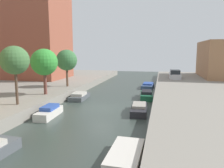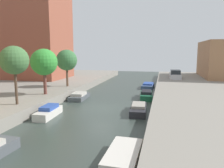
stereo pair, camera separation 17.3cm
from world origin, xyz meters
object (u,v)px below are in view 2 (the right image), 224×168
parked_car (175,75)px  moored_boat_right_1 (123,156)px  street_tree_4 (67,60)px  street_tree_3 (44,62)px  street_tree_2 (14,60)px  moored_boat_right_3 (146,95)px  moored_boat_left_3 (79,96)px  apartment_tower_far (36,19)px  moored_boat_right_4 (148,86)px  moored_boat_right_2 (138,109)px  moored_boat_left_2 (49,112)px

parked_car → moored_boat_right_1: 29.16m
street_tree_4 → parked_car: size_ratio=1.09×
street_tree_3 → street_tree_4: bearing=90.0°
street_tree_2 → moored_boat_right_3: bearing=42.1°
street_tree_2 → moored_boat_left_3: 9.30m
apartment_tower_far → street_tree_3: bearing=-55.5°
apartment_tower_far → moored_boat_right_4: (19.66, -0.51, -11.00)m
apartment_tower_far → street_tree_2: bearing=-63.2°
street_tree_4 → street_tree_2: bearing=-90.0°
street_tree_2 → moored_boat_right_4: bearing=59.5°
parked_car → moored_boat_right_2: bearing=-102.1°
moored_boat_left_3 → moored_boat_right_3: moored_boat_right_3 is taller
street_tree_3 → moored_boat_left_3: 5.79m
moored_boat_right_2 → apartment_tower_far: bearing=142.8°
moored_boat_right_2 → moored_boat_right_4: moored_boat_right_2 is taller
moored_boat_right_1 → moored_boat_right_4: moored_boat_right_4 is taller
street_tree_2 → moored_boat_left_2: bearing=4.4°
apartment_tower_far → moored_boat_right_4: bearing=-1.5°
moored_boat_left_2 → moored_boat_left_3: (-0.04, 7.32, -0.08)m
moored_boat_right_2 → street_tree_3: bearing=171.4°
street_tree_2 → parked_car: 27.42m
parked_car → moored_boat_right_4: bearing=-130.1°
street_tree_2 → moored_boat_right_3: 15.24m
street_tree_2 → street_tree_3: bearing=90.0°
moored_boat_right_2 → moored_boat_right_4: 14.48m
street_tree_4 → moored_boat_left_2: (2.97, -10.31, -4.11)m
apartment_tower_far → moored_boat_right_4: size_ratio=4.68×
street_tree_2 → moored_boat_right_3: size_ratio=1.29×
moored_boat_left_2 → moored_boat_right_2: bearing=21.6°
moored_boat_left_2 → moored_boat_left_3: bearing=90.3°
moored_boat_left_2 → moored_boat_left_3: size_ratio=0.93×
moored_boat_left_3 → moored_boat_right_4: 12.65m
street_tree_2 → moored_boat_left_2: (2.97, 0.23, -4.51)m
street_tree_4 → moored_boat_right_1: 20.21m
street_tree_3 → moored_boat_right_2: 11.47m
street_tree_4 → moored_boat_right_1: size_ratio=1.42×
moored_boat_right_1 → street_tree_2: bearing=151.0°
street_tree_3 → parked_car: size_ratio=1.10×
street_tree_2 → moored_boat_left_3: size_ratio=1.39×
parked_car → moored_boat_right_4: 6.85m
street_tree_3 → moored_boat_right_3: bearing=24.6°
apartment_tower_far → street_tree_4: 13.80m
parked_car → moored_boat_right_3: bearing=-107.0°
street_tree_2 → street_tree_3: street_tree_2 is taller
moored_boat_left_2 → moored_boat_right_4: bearing=66.8°
street_tree_2 → street_tree_4: street_tree_2 is taller
moored_boat_right_3 → moored_boat_left_3: bearing=-164.3°
moored_boat_left_3 → moored_boat_left_2: bearing=-89.7°
parked_car → moored_boat_right_3: parked_car is taller
street_tree_2 → moored_boat_right_2: street_tree_2 is taller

